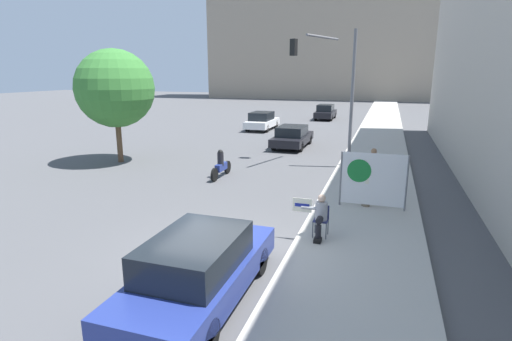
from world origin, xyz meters
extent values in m
plane|color=#4F4F51|center=(0.00, 0.00, 0.00)|extent=(160.00, 160.00, 0.00)
cube|color=#B7B2A8|center=(3.45, 15.00, 0.07)|extent=(3.46, 90.00, 0.14)
cube|color=gray|center=(-2.00, 66.07, 15.88)|extent=(52.00, 12.00, 31.77)
cylinder|color=#474C56|center=(2.17, 1.56, 0.37)|extent=(0.03, 0.03, 0.46)
cylinder|color=#474C56|center=(2.54, 1.56, 0.37)|extent=(0.03, 0.03, 0.46)
cylinder|color=#474C56|center=(2.17, 1.93, 0.37)|extent=(0.03, 0.03, 0.46)
cylinder|color=#474C56|center=(2.54, 1.93, 0.37)|extent=(0.03, 0.03, 0.46)
cube|color=navy|center=(2.36, 1.75, 0.61)|extent=(0.40, 0.40, 0.02)
cube|color=navy|center=(2.36, 1.94, 0.81)|extent=(0.40, 0.02, 0.38)
cylinder|color=black|center=(2.36, 1.59, 0.71)|extent=(0.18, 0.42, 0.18)
cylinder|color=black|center=(2.36, 1.38, 0.37)|extent=(0.16, 0.16, 0.46)
cube|color=black|center=(2.36, 1.32, 0.19)|extent=(0.20, 0.28, 0.10)
cylinder|color=#9E9EA3|center=(2.36, 1.78, 0.88)|extent=(0.34, 0.34, 0.52)
sphere|color=beige|center=(2.36, 1.78, 1.25)|extent=(0.22, 0.22, 0.22)
cylinder|color=#9E9EA3|center=(2.03, 1.70, 0.96)|extent=(0.45, 0.09, 0.09)
cube|color=#EAE5C6|center=(1.83, 1.70, 1.02)|extent=(0.54, 0.02, 0.40)
cube|color=navy|center=(1.83, 1.68, 1.02)|extent=(0.41, 0.01, 0.09)
cylinder|color=#756651|center=(3.42, 4.86, 0.56)|extent=(0.28, 0.28, 0.83)
cylinder|color=silver|center=(3.42, 4.86, 1.31)|extent=(0.34, 0.34, 0.66)
sphere|color=beige|center=(3.42, 4.86, 1.75)|extent=(0.22, 0.22, 0.22)
cylinder|color=#334775|center=(3.53, 6.59, 0.56)|extent=(0.28, 0.28, 0.84)
cylinder|color=silver|center=(3.53, 6.59, 1.31)|extent=(0.34, 0.34, 0.66)
sphere|color=#936B4C|center=(3.53, 6.59, 1.75)|extent=(0.22, 0.22, 0.22)
cylinder|color=slate|center=(2.55, 4.71, 1.09)|extent=(0.06, 0.06, 1.89)
cylinder|color=slate|center=(4.68, 4.71, 1.09)|extent=(0.06, 0.06, 1.89)
cube|color=white|center=(3.61, 4.71, 1.14)|extent=(2.13, 0.02, 1.79)
cylinder|color=#197A33|center=(3.14, 4.69, 1.41)|extent=(0.79, 0.01, 0.79)
cylinder|color=slate|center=(2.23, 11.17, 3.37)|extent=(0.16, 0.16, 6.46)
cylinder|color=slate|center=(0.64, 11.68, 6.30)|extent=(1.12, 3.20, 0.11)
cube|color=black|center=(-0.94, 12.18, 5.88)|extent=(0.38, 0.38, 0.84)
sphere|color=green|center=(-0.94, 12.18, 5.60)|extent=(0.18, 0.18, 0.18)
cube|color=navy|center=(0.49, -2.04, 0.55)|extent=(1.86, 4.69, 0.56)
cube|color=black|center=(0.49, -2.22, 1.15)|extent=(1.60, 2.44, 0.65)
cylinder|color=black|center=(-0.33, -0.58, 0.32)|extent=(0.22, 0.64, 0.64)
cylinder|color=black|center=(1.31, -0.58, 0.32)|extent=(0.22, 0.64, 0.64)
cylinder|color=black|center=(-0.33, -3.49, 0.32)|extent=(0.22, 0.64, 0.64)
cylinder|color=black|center=(1.31, -3.49, 0.32)|extent=(0.22, 0.64, 0.64)
cube|color=black|center=(-1.73, 15.79, 0.51)|extent=(1.89, 4.51, 0.49)
cube|color=black|center=(-1.73, 15.61, 1.06)|extent=(1.62, 2.35, 0.60)
cylinder|color=black|center=(-2.56, 17.19, 0.32)|extent=(0.22, 0.64, 0.64)
cylinder|color=black|center=(-0.90, 17.19, 0.32)|extent=(0.22, 0.64, 0.64)
cylinder|color=black|center=(-2.56, 14.39, 0.32)|extent=(0.22, 0.64, 0.64)
cylinder|color=black|center=(-0.90, 14.39, 0.32)|extent=(0.22, 0.64, 0.64)
cube|color=white|center=(-5.92, 22.74, 0.55)|extent=(1.83, 4.41, 0.55)
cube|color=black|center=(-5.92, 22.56, 1.15)|extent=(1.58, 2.30, 0.65)
cylinder|color=black|center=(-6.73, 24.10, 0.32)|extent=(0.22, 0.64, 0.64)
cylinder|color=black|center=(-5.11, 24.10, 0.32)|extent=(0.22, 0.64, 0.64)
cylinder|color=black|center=(-6.73, 21.37, 0.32)|extent=(0.22, 0.64, 0.64)
cylinder|color=black|center=(-5.11, 21.37, 0.32)|extent=(0.22, 0.64, 0.64)
cube|color=black|center=(-2.06, 31.89, 0.56)|extent=(1.72, 4.34, 0.57)
cube|color=black|center=(-2.06, 31.72, 1.17)|extent=(1.48, 2.26, 0.66)
cylinder|color=black|center=(-2.81, 33.24, 0.32)|extent=(0.22, 0.64, 0.64)
cylinder|color=black|center=(-1.32, 33.24, 0.32)|extent=(0.22, 0.64, 0.64)
cylinder|color=black|center=(-2.81, 30.54, 0.32)|extent=(0.22, 0.64, 0.64)
cylinder|color=black|center=(-1.32, 30.54, 0.32)|extent=(0.22, 0.64, 0.64)
cube|color=navy|center=(-3.05, 7.36, 0.48)|extent=(0.24, 0.91, 0.32)
cylinder|color=black|center=(-3.05, 7.31, 0.85)|extent=(0.28, 0.28, 0.60)
sphere|color=black|center=(-3.05, 7.31, 1.17)|extent=(0.24, 0.24, 0.24)
cylinder|color=black|center=(-3.05, 8.12, 0.30)|extent=(0.10, 0.60, 0.60)
cylinder|color=black|center=(-3.05, 6.61, 0.30)|extent=(0.10, 0.60, 0.60)
cylinder|color=brown|center=(-9.39, 8.65, 1.22)|extent=(0.28, 0.28, 2.45)
sphere|color=#387A33|center=(-9.39, 8.65, 3.83)|extent=(3.96, 3.96, 3.96)
camera|label=1|loc=(3.91, -8.78, 4.63)|focal=28.00mm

